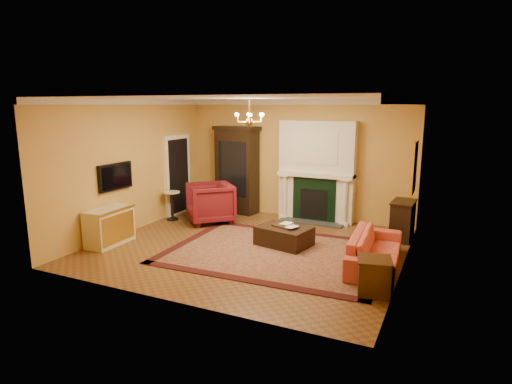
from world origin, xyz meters
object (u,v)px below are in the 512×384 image
Objects in this scene: pedestal_table at (172,204)px; end_table at (374,277)px; console_table at (402,221)px; leather_ottoman at (284,236)px; wingback_armchair at (210,201)px; china_cabinet at (237,172)px; coral_sofa at (375,244)px; commode at (109,226)px.

pedestal_table is 5.88m from end_table.
console_table reaches higher than leather_ottoman.
china_cabinet is at bearing 130.47° from wingback_armchair.
console_table is at bearing 8.16° from pedestal_table.
china_cabinet is at bearing 147.69° from leather_ottoman.
leather_ottoman is at bearing 25.11° from wingback_armchair.
china_cabinet is at bearing 55.07° from coral_sofa.
wingback_armchair is at bearing 13.19° from pedestal_table.
commode is 6.24m from console_table.
wingback_armchair is 1.01m from pedestal_table.
end_table is at bearing -88.32° from console_table.
wingback_armchair reaches higher than end_table.
coral_sofa is at bearing 99.02° from end_table.
wingback_armchair is at bearing 170.15° from leather_ottoman.
console_table reaches higher than commode.
end_table is at bearing -174.80° from coral_sofa.
wingback_armchair reaches higher than pedestal_table.
china_cabinet is 3.83m from commode.
pedestal_table is (-0.98, -0.23, -0.11)m from wingback_armchair.
coral_sofa is 2.52× the size of console_table.
wingback_armchair reaches higher than console_table.
commode is 5.37m from coral_sofa.
wingback_armchair is 1.04× the size of commode.
pedestal_table reaches higher than end_table.
wingback_armchair is 1.47× the size of pedestal_table.
coral_sofa is at bearing 9.94° from commode.
console_table is 2.62m from leather_ottoman.
pedestal_table is 3.40m from leather_ottoman.
end_table is 0.52× the size of leather_ottoman.
console_table is at bearing 45.91° from leather_ottoman.
commode is 5.45m from end_table.
end_table is 0.66× the size of console_table.
leather_ottoman is at bearing -142.88° from console_table.
coral_sofa is (5.25, 1.10, 0.02)m from commode.
pedestal_table reaches higher than leather_ottoman.
china_cabinet reaches higher than wingback_armchair.
console_table reaches higher than end_table.
china_cabinet is 4.47m from console_table.
leather_ottoman is at bearing 142.92° from end_table.
coral_sofa reaches higher than pedestal_table.
end_table is (5.45, -0.13, -0.11)m from commode.
china_cabinet is 4.86m from coral_sofa.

